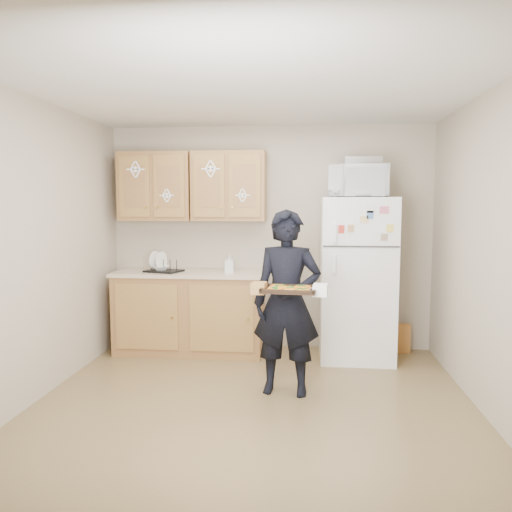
# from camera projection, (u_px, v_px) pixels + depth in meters

# --- Properties ---
(floor) EXTENTS (3.60, 3.60, 0.00)m
(floor) POSITION_uv_depth(u_px,v_px,m) (252.00, 408.00, 4.01)
(floor) COLOR brown
(floor) RESTS_ON ground
(ceiling) EXTENTS (3.60, 3.60, 0.00)m
(ceiling) POSITION_uv_depth(u_px,v_px,m) (252.00, 88.00, 3.75)
(ceiling) COLOR silver
(ceiling) RESTS_ON wall_back
(wall_back) EXTENTS (3.60, 0.04, 2.50)m
(wall_back) POSITION_uv_depth(u_px,v_px,m) (269.00, 238.00, 5.66)
(wall_back) COLOR #ADA08C
(wall_back) RESTS_ON floor
(wall_front) EXTENTS (3.60, 0.04, 2.50)m
(wall_front) POSITION_uv_depth(u_px,v_px,m) (206.00, 294.00, 2.10)
(wall_front) COLOR #ADA08C
(wall_front) RESTS_ON floor
(wall_left) EXTENTS (0.04, 3.60, 2.50)m
(wall_left) POSITION_uv_depth(u_px,v_px,m) (33.00, 251.00, 4.06)
(wall_left) COLOR #ADA08C
(wall_left) RESTS_ON floor
(wall_right) EXTENTS (0.04, 3.60, 2.50)m
(wall_right) POSITION_uv_depth(u_px,v_px,m) (493.00, 255.00, 3.70)
(wall_right) COLOR #ADA08C
(wall_right) RESTS_ON floor
(refrigerator) EXTENTS (0.75, 0.70, 1.70)m
(refrigerator) POSITION_uv_depth(u_px,v_px,m) (357.00, 279.00, 5.24)
(refrigerator) COLOR white
(refrigerator) RESTS_ON floor
(base_cabinet) EXTENTS (1.60, 0.60, 0.86)m
(base_cabinet) POSITION_uv_depth(u_px,v_px,m) (191.00, 313.00, 5.51)
(base_cabinet) COLOR brown
(base_cabinet) RESTS_ON floor
(countertop) EXTENTS (1.64, 0.64, 0.04)m
(countertop) POSITION_uv_depth(u_px,v_px,m) (190.00, 273.00, 5.47)
(countertop) COLOR beige
(countertop) RESTS_ON base_cabinet
(upper_cab_left) EXTENTS (0.80, 0.33, 0.75)m
(upper_cab_left) POSITION_uv_depth(u_px,v_px,m) (156.00, 187.00, 5.55)
(upper_cab_left) COLOR brown
(upper_cab_left) RESTS_ON wall_back
(upper_cab_right) EXTENTS (0.80, 0.33, 0.75)m
(upper_cab_right) POSITION_uv_depth(u_px,v_px,m) (229.00, 187.00, 5.46)
(upper_cab_right) COLOR brown
(upper_cab_right) RESTS_ON wall_back
(cereal_box) EXTENTS (0.20, 0.07, 0.32)m
(cereal_box) POSITION_uv_depth(u_px,v_px,m) (401.00, 338.00, 5.50)
(cereal_box) COLOR #CA9047
(cereal_box) RESTS_ON floor
(person) EXTENTS (0.61, 0.43, 1.59)m
(person) POSITION_uv_depth(u_px,v_px,m) (287.00, 303.00, 4.25)
(person) COLOR black
(person) RESTS_ON floor
(baking_tray) EXTENTS (0.46, 0.35, 0.04)m
(baking_tray) POSITION_uv_depth(u_px,v_px,m) (289.00, 290.00, 3.94)
(baking_tray) COLOR black
(baking_tray) RESTS_ON person
(pizza_front_left) EXTENTS (0.14, 0.14, 0.02)m
(pizza_front_left) POSITION_uv_depth(u_px,v_px,m) (275.00, 289.00, 3.89)
(pizza_front_left) COLOR orange
(pizza_front_left) RESTS_ON baking_tray
(pizza_front_right) EXTENTS (0.14, 0.14, 0.02)m
(pizza_front_right) POSITION_uv_depth(u_px,v_px,m) (301.00, 290.00, 3.85)
(pizza_front_right) COLOR orange
(pizza_front_right) RESTS_ON baking_tray
(pizza_back_left) EXTENTS (0.14, 0.14, 0.02)m
(pizza_back_left) POSITION_uv_depth(u_px,v_px,m) (278.00, 286.00, 4.03)
(pizza_back_left) COLOR orange
(pizza_back_left) RESTS_ON baking_tray
(pizza_back_right) EXTENTS (0.14, 0.14, 0.02)m
(pizza_back_right) POSITION_uv_depth(u_px,v_px,m) (303.00, 287.00, 3.99)
(pizza_back_right) COLOR orange
(pizza_back_right) RESTS_ON baking_tray
(pizza_center) EXTENTS (0.14, 0.14, 0.02)m
(pizza_center) POSITION_uv_depth(u_px,v_px,m) (289.00, 288.00, 3.94)
(pizza_center) COLOR orange
(pizza_center) RESTS_ON baking_tray
(microwave) EXTENTS (0.63, 0.46, 0.33)m
(microwave) POSITION_uv_depth(u_px,v_px,m) (359.00, 181.00, 5.09)
(microwave) COLOR white
(microwave) RESTS_ON refrigerator
(foil_pan) EXTENTS (0.38, 0.27, 0.08)m
(foil_pan) POSITION_uv_depth(u_px,v_px,m) (362.00, 161.00, 5.10)
(foil_pan) COLOR silver
(foil_pan) RESTS_ON microwave
(dish_rack) EXTENTS (0.43, 0.38, 0.15)m
(dish_rack) POSITION_uv_depth(u_px,v_px,m) (164.00, 265.00, 5.41)
(dish_rack) COLOR black
(dish_rack) RESTS_ON countertop
(bowl) EXTENTS (0.24, 0.24, 0.05)m
(bowl) POSITION_uv_depth(u_px,v_px,m) (161.00, 268.00, 5.42)
(bowl) COLOR white
(bowl) RESTS_ON dish_rack
(soap_bottle) EXTENTS (0.10, 0.10, 0.20)m
(soap_bottle) POSITION_uv_depth(u_px,v_px,m) (229.00, 263.00, 5.34)
(soap_bottle) COLOR white
(soap_bottle) RESTS_ON countertop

